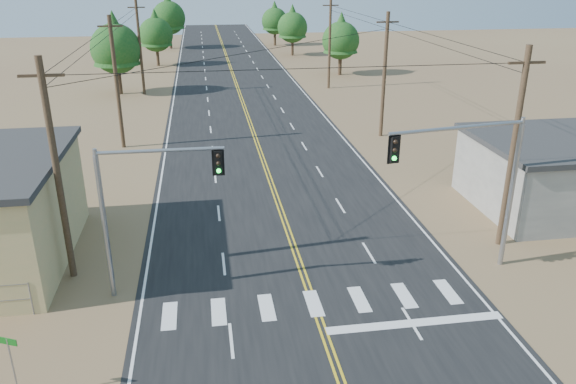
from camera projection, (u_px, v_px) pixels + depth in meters
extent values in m
cube|color=black|center=(259.00, 148.00, 43.89)|extent=(15.00, 200.00, 0.02)
cylinder|color=gray|center=(31.00, 299.00, 22.74)|extent=(0.06, 0.06, 1.50)
cylinder|color=#4C3826|center=(57.00, 174.00, 24.04)|extent=(0.30, 0.30, 10.00)
cube|color=#4C3826|center=(41.00, 76.00, 22.46)|extent=(1.80, 0.12, 0.12)
cylinder|color=#4C3826|center=(117.00, 84.00, 42.36)|extent=(0.30, 0.30, 10.00)
cube|color=#4C3826|center=(110.00, 26.00, 40.79)|extent=(1.80, 0.12, 0.12)
cylinder|color=#4C3826|center=(140.00, 48.00, 60.69)|extent=(0.30, 0.30, 10.00)
cube|color=#4C3826|center=(136.00, 7.00, 59.11)|extent=(1.80, 0.12, 0.12)
cylinder|color=#4C3826|center=(513.00, 151.00, 27.02)|extent=(0.30, 0.30, 10.00)
cube|color=#4C3826|center=(527.00, 63.00, 25.44)|extent=(1.80, 0.12, 0.12)
cylinder|color=#4C3826|center=(384.00, 76.00, 45.34)|extent=(0.30, 0.30, 10.00)
cube|color=#4C3826|center=(388.00, 22.00, 43.77)|extent=(1.80, 0.12, 0.12)
cylinder|color=#4C3826|center=(330.00, 44.00, 63.66)|extent=(0.30, 0.30, 10.00)
cube|color=#4C3826|center=(331.00, 5.00, 62.09)|extent=(1.80, 0.12, 0.12)
cylinder|color=gray|center=(105.00, 229.00, 23.18)|extent=(0.22, 0.22, 6.38)
cylinder|color=gray|center=(95.00, 155.00, 21.98)|extent=(0.16, 0.16, 0.55)
cylinder|color=gray|center=(161.00, 151.00, 22.27)|extent=(5.04, 0.22, 0.15)
cube|color=black|center=(218.00, 162.00, 22.78)|extent=(0.32, 0.28, 1.00)
sphere|color=black|center=(218.00, 156.00, 22.51)|extent=(0.18, 0.18, 0.18)
sphere|color=black|center=(218.00, 163.00, 22.63)|extent=(0.18, 0.18, 0.18)
sphere|color=#0CE533|center=(219.00, 171.00, 22.75)|extent=(0.18, 0.18, 0.18)
cylinder|color=gray|center=(511.00, 197.00, 25.62)|extent=(0.24, 0.24, 6.91)
cylinder|color=gray|center=(522.00, 124.00, 24.33)|extent=(0.18, 0.18, 0.59)
cylinder|color=gray|center=(458.00, 128.00, 23.38)|extent=(6.39, 1.15, 0.16)
cube|color=black|center=(394.00, 149.00, 22.80)|extent=(0.39, 0.35, 1.09)
sphere|color=black|center=(396.00, 142.00, 22.51)|extent=(0.20, 0.20, 0.20)
sphere|color=black|center=(395.00, 150.00, 22.64)|extent=(0.20, 0.20, 0.20)
sphere|color=#0CE533|center=(394.00, 158.00, 22.77)|extent=(0.20, 0.20, 0.20)
cylinder|color=gray|center=(14.00, 369.00, 18.10)|extent=(0.06, 0.06, 2.38)
cube|color=#0D5B14|center=(7.00, 341.00, 17.69)|extent=(0.66, 0.32, 0.24)
cylinder|color=#3F2D1E|center=(119.00, 79.00, 61.97)|extent=(0.50, 0.50, 3.23)
cone|color=#154C19|center=(114.00, 38.00, 60.29)|extent=(5.02, 5.02, 5.74)
sphere|color=#154C19|center=(116.00, 49.00, 60.73)|extent=(5.38, 5.38, 5.38)
cylinder|color=#3F2D1E|center=(158.00, 56.00, 79.67)|extent=(0.41, 0.41, 2.82)
cone|color=#154C19|center=(155.00, 27.00, 78.20)|extent=(4.39, 4.39, 5.01)
sphere|color=#154C19|center=(156.00, 35.00, 78.58)|extent=(4.70, 4.70, 4.70)
cylinder|color=#3F2D1E|center=(170.00, 39.00, 96.22)|extent=(0.49, 0.49, 3.32)
cone|color=#154C19|center=(168.00, 10.00, 94.49)|extent=(5.17, 5.17, 5.91)
sphere|color=#154C19|center=(169.00, 18.00, 94.94)|extent=(5.54, 5.54, 5.54)
cylinder|color=#3F2D1E|center=(340.00, 64.00, 73.03)|extent=(0.47, 0.47, 2.86)
cone|color=#154C19|center=(341.00, 32.00, 71.54)|extent=(4.44, 4.44, 5.08)
sphere|color=#154C19|center=(341.00, 41.00, 71.93)|extent=(4.76, 4.76, 4.76)
cylinder|color=#3F2D1E|center=(292.00, 46.00, 88.92)|extent=(0.42, 0.42, 2.82)
cone|color=#154C19|center=(292.00, 21.00, 87.45)|extent=(4.38, 4.38, 5.01)
sphere|color=#154C19|center=(292.00, 27.00, 87.83)|extent=(4.70, 4.70, 4.70)
cylinder|color=#3F2D1E|center=(275.00, 38.00, 100.01)|extent=(0.44, 0.44, 2.75)
cone|color=#154C19|center=(275.00, 15.00, 98.58)|extent=(4.28, 4.28, 4.89)
sphere|color=#154C19|center=(275.00, 21.00, 98.95)|extent=(4.59, 4.59, 4.59)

